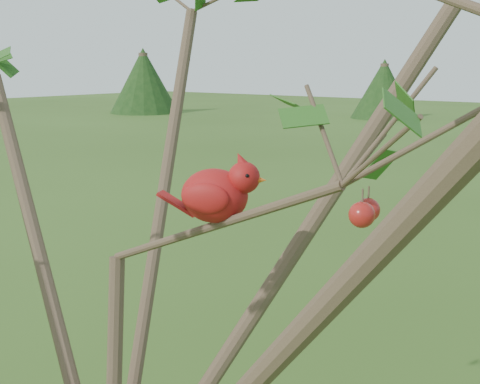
{
  "coord_description": "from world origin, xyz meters",
  "views": [
    {
      "loc": [
        0.99,
        -0.77,
        2.38
      ],
      "look_at": [
        0.31,
        0.09,
        2.15
      ],
      "focal_mm": 45.0,
      "sensor_mm": 36.0,
      "label": 1
    }
  ],
  "objects": [
    {
      "name": "crabapple_tree",
      "position": [
        0.03,
        -0.02,
        2.12
      ],
      "size": [
        2.35,
        2.05,
        2.95
      ],
      "color": "#402D22",
      "rests_on": "ground"
    },
    {
      "name": "cardinal",
      "position": [
        0.28,
        0.08,
        2.15
      ],
      "size": [
        0.21,
        0.14,
        0.15
      ],
      "rotation": [
        0.0,
        0.0,
        0.39
      ],
      "color": "#A61B0E",
      "rests_on": "ground"
    }
  ]
}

